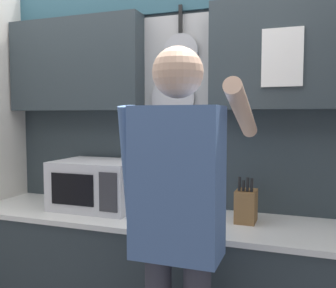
% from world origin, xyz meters
% --- Properties ---
extents(back_wall_unit, '(2.90, 0.22, 2.40)m').
position_xyz_m(back_wall_unit, '(-0.00, 0.26, 1.48)').
color(back_wall_unit, '#2D383D').
rests_on(back_wall_unit, ground_plane).
extents(microwave, '(0.52, 0.40, 0.31)m').
position_xyz_m(microwave, '(-0.41, 0.05, 1.05)').
color(microwave, silver).
rests_on(microwave, base_cabinet_counter).
extents(knife_block, '(0.11, 0.15, 0.26)m').
position_xyz_m(knife_block, '(0.52, 0.05, 0.99)').
color(knife_block, brown).
rests_on(knife_block, base_cabinet_counter).
extents(utensil_crock, '(0.11, 0.11, 0.33)m').
position_xyz_m(utensil_crock, '(0.01, 0.05, 0.98)').
color(utensil_crock, white).
rests_on(utensil_crock, base_cabinet_counter).
extents(person, '(0.54, 0.67, 1.78)m').
position_xyz_m(person, '(0.31, -0.50, 1.07)').
color(person, '#383842').
rests_on(person, ground_plane).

